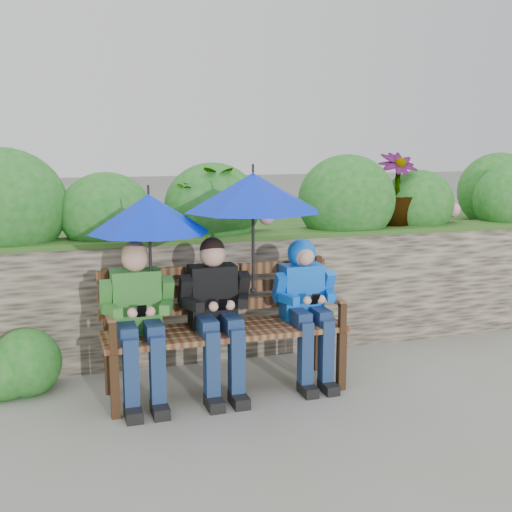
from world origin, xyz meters
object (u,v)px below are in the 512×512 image
object	(u,v)px
boy_left	(138,314)
umbrella_right	(253,192)
umbrella_left	(149,214)
boy_middle	(216,308)
park_bench	(223,319)
boy_right	(306,297)

from	to	relation	value
boy_left	umbrella_right	distance (m)	1.16
umbrella_left	boy_middle	bearing A→B (deg)	-3.14
boy_left	umbrella_right	xyz separation A→B (m)	(0.83, 0.02, 0.81)
boy_middle	umbrella_left	bearing A→B (deg)	176.86
park_bench	umbrella_left	xyz separation A→B (m)	(-0.52, -0.06, 0.79)
boy_left	boy_middle	xyz separation A→B (m)	(0.55, -0.00, 0.00)
boy_right	boy_middle	bearing A→B (deg)	-178.61
boy_right	umbrella_right	bearing A→B (deg)	179.24
boy_right	umbrella_left	bearing A→B (deg)	179.60
park_bench	boy_right	bearing A→B (deg)	-5.87
park_bench	umbrella_right	bearing A→B (deg)	-15.39
boy_middle	boy_right	size ratio (longest dim) A/B	1.04
boy_left	umbrella_right	world-z (taller)	umbrella_right
umbrella_right	boy_right	bearing A→B (deg)	-0.76
boy_right	umbrella_right	xyz separation A→B (m)	(-0.41, 0.01, 0.79)
umbrella_left	umbrella_right	distance (m)	0.74
park_bench	boy_middle	xyz separation A→B (m)	(-0.07, -0.08, 0.11)
boy_middle	park_bench	bearing A→B (deg)	49.05
boy_right	umbrella_right	world-z (taller)	umbrella_right
park_bench	boy_left	size ratio (longest dim) A/B	1.55
boy_middle	boy_right	bearing A→B (deg)	1.39
park_bench	umbrella_right	world-z (taller)	umbrella_right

